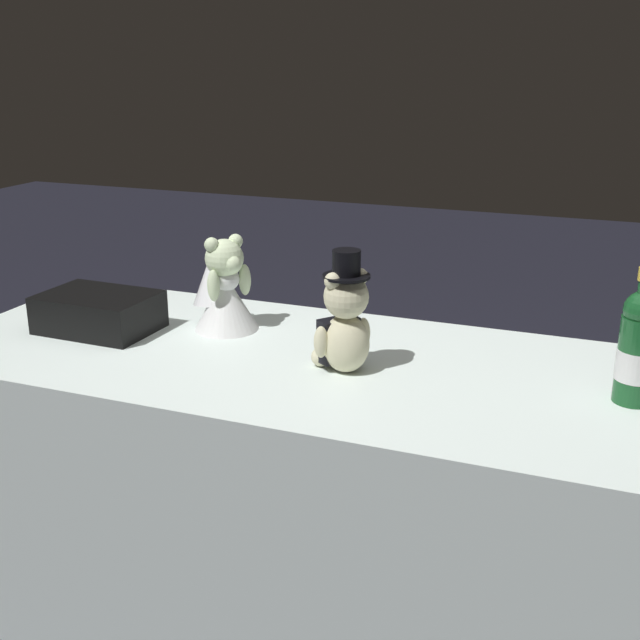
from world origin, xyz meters
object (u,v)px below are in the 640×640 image
at_px(signing_pen, 102,300).
at_px(champagne_bottle, 639,346).
at_px(teddy_bear_bride, 223,287).
at_px(gift_case_black, 99,312).
at_px(teddy_bear_groom, 344,322).

bearing_deg(signing_pen, champagne_bottle, 172.51).
bearing_deg(teddy_bear_bride, champagne_bottle, 173.66).
relative_size(champagne_bottle, gift_case_black, 0.97).
distance_m(teddy_bear_groom, signing_pen, 0.90).
bearing_deg(teddy_bear_groom, gift_case_black, -2.67).
bearing_deg(teddy_bear_groom, champagne_bottle, -174.77).
distance_m(teddy_bear_groom, teddy_bear_bride, 0.44).
xyz_separation_m(champagne_bottle, signing_pen, (1.48, -0.19, -0.12)).
relative_size(teddy_bear_bride, gift_case_black, 0.84).
height_order(teddy_bear_bride, signing_pen, teddy_bear_bride).
xyz_separation_m(teddy_bear_groom, champagne_bottle, (-0.63, -0.06, 0.01)).
xyz_separation_m(teddy_bear_bride, signing_pen, (0.45, -0.08, -0.11)).
bearing_deg(teddy_bear_bride, gift_case_black, 25.13).
xyz_separation_m(teddy_bear_groom, gift_case_black, (0.70, -0.03, -0.07)).
bearing_deg(champagne_bottle, teddy_bear_bride, -6.34).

